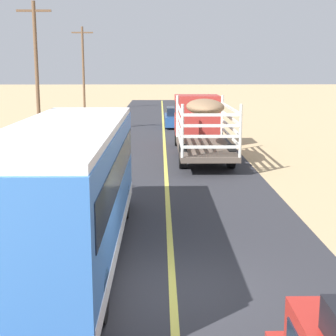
% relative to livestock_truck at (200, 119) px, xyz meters
% --- Properties ---
extents(ground_plane, '(240.00, 240.00, 0.00)m').
position_rel_livestock_truck_xyz_m(ground_plane, '(-1.85, -17.32, -1.79)').
color(ground_plane, tan).
extents(road_surface, '(8.00, 120.00, 0.02)m').
position_rel_livestock_truck_xyz_m(road_surface, '(-1.85, -17.32, -1.78)').
color(road_surface, '#2D2D33').
rests_on(road_surface, ground).
extents(road_centre_line, '(0.16, 117.60, 0.00)m').
position_rel_livestock_truck_xyz_m(road_centre_line, '(-1.85, -17.32, -1.77)').
color(road_centre_line, '#D8CC4C').
rests_on(road_centre_line, road_surface).
extents(livestock_truck, '(2.53, 9.70, 3.02)m').
position_rel_livestock_truck_xyz_m(livestock_truck, '(0.00, 0.00, 0.00)').
color(livestock_truck, '#B2332D').
rests_on(livestock_truck, road_surface).
extents(bus, '(2.54, 10.00, 3.21)m').
position_rel_livestock_truck_xyz_m(bus, '(-4.32, -15.37, -0.04)').
color(bus, '#3872C6').
rests_on(bus, road_surface).
extents(car_far, '(1.80, 4.40, 1.46)m').
position_rel_livestock_truck_xyz_m(car_far, '(-0.83, 11.64, -1.10)').
color(car_far, '#264C8C').
rests_on(car_far, road_surface).
extents(power_pole_mid, '(2.20, 0.24, 8.58)m').
position_rel_livestock_truck_xyz_m(power_pole_mid, '(-10.07, 6.58, 2.80)').
color(power_pole_mid, brown).
rests_on(power_pole_mid, ground).
extents(power_pole_far, '(2.20, 0.24, 8.51)m').
position_rel_livestock_truck_xyz_m(power_pole_far, '(-10.07, 27.10, 2.76)').
color(power_pole_far, brown).
rests_on(power_pole_far, ground).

